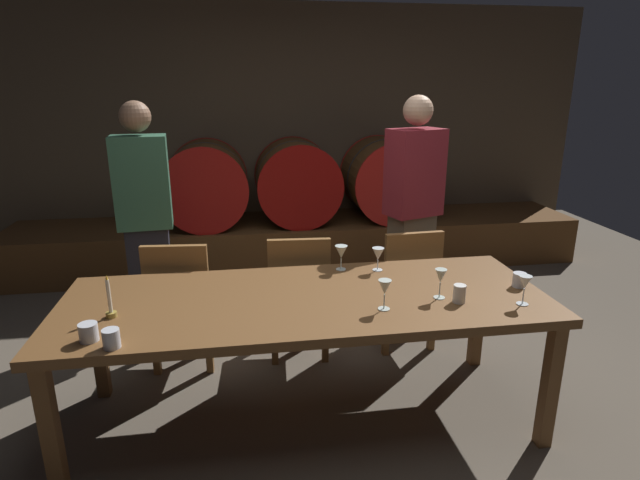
{
  "coord_description": "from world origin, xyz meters",
  "views": [
    {
      "loc": [
        -0.58,
        -2.65,
        1.83
      ],
      "look_at": [
        -0.1,
        0.4,
        0.88
      ],
      "focal_mm": 28.89,
      "sensor_mm": 36.0,
      "label": 1
    }
  ],
  "objects_px": {
    "chair_right": "(406,282)",
    "wine_glass_far_left": "(342,253)",
    "wine_glass_center": "(378,255)",
    "cup_far_right": "(519,280)",
    "wine_barrel_center": "(297,181)",
    "guest_left": "(145,217)",
    "candle_center": "(110,305)",
    "cup_far_left": "(88,332)",
    "wine_glass_left": "(385,288)",
    "chair_left": "(181,298)",
    "cup_center_right": "(459,294)",
    "dining_table": "(307,308)",
    "guest_right": "(412,214)",
    "cup_center_left": "(111,339)",
    "wine_barrel_right": "(386,179)",
    "chair_center": "(299,290)",
    "wine_glass_right": "(441,277)",
    "wine_barrel_left": "(206,184)",
    "wine_glass_far_right": "(525,283)"
  },
  "relations": [
    {
      "from": "guest_right",
      "to": "wine_glass_far_right",
      "type": "relative_size",
      "value": 11.26
    },
    {
      "from": "wine_barrel_right",
      "to": "wine_glass_right",
      "type": "relative_size",
      "value": 5.12
    },
    {
      "from": "wine_barrel_right",
      "to": "cup_far_right",
      "type": "xyz_separation_m",
      "value": [
        0.01,
        -2.65,
        -0.08
      ]
    },
    {
      "from": "chair_right",
      "to": "guest_left",
      "type": "height_order",
      "value": "guest_left"
    },
    {
      "from": "candle_center",
      "to": "wine_barrel_left",
      "type": "bearing_deg",
      "value": 83.44
    },
    {
      "from": "cup_center_right",
      "to": "chair_right",
      "type": "bearing_deg",
      "value": 88.09
    },
    {
      "from": "wine_glass_far_left",
      "to": "wine_glass_right",
      "type": "bearing_deg",
      "value": -49.49
    },
    {
      "from": "cup_center_left",
      "to": "wine_glass_center",
      "type": "bearing_deg",
      "value": 28.29
    },
    {
      "from": "chair_right",
      "to": "wine_glass_left",
      "type": "distance_m",
      "value": 1.09
    },
    {
      "from": "wine_barrel_left",
      "to": "cup_far_right",
      "type": "distance_m",
      "value": 3.22
    },
    {
      "from": "wine_barrel_left",
      "to": "cup_center_left",
      "type": "bearing_deg",
      "value": -94.55
    },
    {
      "from": "wine_barrel_right",
      "to": "candle_center",
      "type": "relative_size",
      "value": 3.77
    },
    {
      "from": "dining_table",
      "to": "wine_glass_center",
      "type": "xyz_separation_m",
      "value": [
        0.47,
        0.33,
        0.16
      ]
    },
    {
      "from": "dining_table",
      "to": "wine_glass_far_right",
      "type": "distance_m",
      "value": 1.12
    },
    {
      "from": "chair_center",
      "to": "guest_right",
      "type": "relative_size",
      "value": 0.51
    },
    {
      "from": "cup_center_left",
      "to": "wine_barrel_right",
      "type": "bearing_deg",
      "value": 55.64
    },
    {
      "from": "guest_right",
      "to": "cup_far_right",
      "type": "distance_m",
      "value": 1.12
    },
    {
      "from": "chair_left",
      "to": "wine_barrel_center",
      "type": "bearing_deg",
      "value": -111.7
    },
    {
      "from": "wine_glass_right",
      "to": "cup_center_right",
      "type": "height_order",
      "value": "wine_glass_right"
    },
    {
      "from": "wine_glass_center",
      "to": "cup_far_right",
      "type": "bearing_deg",
      "value": -27.7
    },
    {
      "from": "guest_right",
      "to": "wine_barrel_right",
      "type": "bearing_deg",
      "value": -118.2
    },
    {
      "from": "candle_center",
      "to": "chair_left",
      "type": "bearing_deg",
      "value": 73.51
    },
    {
      "from": "wine_barrel_right",
      "to": "chair_left",
      "type": "bearing_deg",
      "value": -134.71
    },
    {
      "from": "chair_center",
      "to": "cup_center_right",
      "type": "distance_m",
      "value": 1.19
    },
    {
      "from": "chair_center",
      "to": "cup_center_left",
      "type": "distance_m",
      "value": 1.47
    },
    {
      "from": "chair_center",
      "to": "wine_glass_far_right",
      "type": "xyz_separation_m",
      "value": [
        1.04,
        -0.97,
        0.37
      ]
    },
    {
      "from": "wine_glass_far_left",
      "to": "cup_far_left",
      "type": "height_order",
      "value": "wine_glass_far_left"
    },
    {
      "from": "wine_glass_right",
      "to": "cup_far_right",
      "type": "relative_size",
      "value": 2.02
    },
    {
      "from": "dining_table",
      "to": "wine_barrel_center",
      "type": "bearing_deg",
      "value": 84.65
    },
    {
      "from": "wine_barrel_left",
      "to": "chair_center",
      "type": "xyz_separation_m",
      "value": [
        0.69,
        -1.9,
        -0.38
      ]
    },
    {
      "from": "cup_center_left",
      "to": "chair_center",
      "type": "bearing_deg",
      "value": 50.05
    },
    {
      "from": "chair_right",
      "to": "wine_glass_far_left",
      "type": "distance_m",
      "value": 0.73
    },
    {
      "from": "wine_glass_far_left",
      "to": "wine_glass_left",
      "type": "distance_m",
      "value": 0.59
    },
    {
      "from": "wine_glass_far_right",
      "to": "cup_far_right",
      "type": "relative_size",
      "value": 1.96
    },
    {
      "from": "chair_left",
      "to": "cup_far_left",
      "type": "bearing_deg",
      "value": 80.09
    },
    {
      "from": "wine_barrel_center",
      "to": "guest_left",
      "type": "relative_size",
      "value": 0.48
    },
    {
      "from": "wine_barrel_left",
      "to": "wine_glass_far_right",
      "type": "xyz_separation_m",
      "value": [
        1.72,
        -2.87,
        -0.0
      ]
    },
    {
      "from": "chair_left",
      "to": "cup_far_left",
      "type": "distance_m",
      "value": 1.09
    },
    {
      "from": "guest_left",
      "to": "cup_center_left",
      "type": "xyz_separation_m",
      "value": [
        0.12,
        -1.72,
        -0.09
      ]
    },
    {
      "from": "wine_barrel_right",
      "to": "cup_center_left",
      "type": "distance_m",
      "value": 3.65
    },
    {
      "from": "guest_left",
      "to": "cup_far_right",
      "type": "distance_m",
      "value": 2.58
    },
    {
      "from": "wine_glass_far_right",
      "to": "wine_barrel_left",
      "type": "bearing_deg",
      "value": 120.99
    },
    {
      "from": "wine_glass_left",
      "to": "cup_center_left",
      "type": "distance_m",
      "value": 1.27
    },
    {
      "from": "wine_barrel_left",
      "to": "candle_center",
      "type": "relative_size",
      "value": 3.77
    },
    {
      "from": "candle_center",
      "to": "cup_far_left",
      "type": "distance_m",
      "value": 0.24
    },
    {
      "from": "wine_barrel_right",
      "to": "candle_center",
      "type": "height_order",
      "value": "wine_barrel_right"
    },
    {
      "from": "wine_barrel_right",
      "to": "guest_left",
      "type": "relative_size",
      "value": 0.48
    },
    {
      "from": "wine_glass_far_left",
      "to": "wine_glass_center",
      "type": "distance_m",
      "value": 0.22
    },
    {
      "from": "guest_right",
      "to": "wine_glass_far_left",
      "type": "bearing_deg",
      "value": 25.95
    },
    {
      "from": "chair_center",
      "to": "chair_right",
      "type": "bearing_deg",
      "value": -174.47
    }
  ]
}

